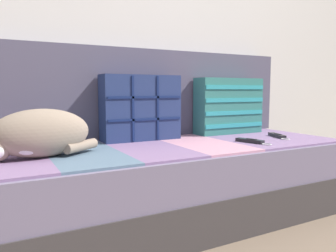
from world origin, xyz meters
name	(u,v)px	position (x,y,z in m)	size (l,w,h in m)	color
ground_plane	(185,227)	(0.00, 0.00, 0.00)	(14.00, 14.00, 0.00)	#7A6651
couch	(170,181)	(0.00, 0.15, 0.19)	(1.94, 0.79, 0.39)	#3D3838
sofa_backrest	(144,93)	(0.00, 0.48, 0.65)	(1.90, 0.14, 0.51)	#514C60
throw_pillow_quilted	(141,108)	(-0.08, 0.33, 0.57)	(0.44, 0.14, 0.35)	navy
throw_pillow_striped	(229,106)	(0.52, 0.33, 0.57)	(0.45, 0.14, 0.35)	#337A70
sleeping_cat	(38,135)	(-0.64, 0.09, 0.48)	(0.46, 0.24, 0.20)	gray
game_remote_near	(251,141)	(0.38, -0.03, 0.40)	(0.10, 0.20, 0.02)	black
game_remote_far	(278,136)	(0.66, 0.05, 0.40)	(0.11, 0.21, 0.02)	black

